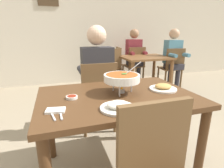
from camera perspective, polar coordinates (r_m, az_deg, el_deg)
The scene contains 19 objects.
ground_plane at distance 1.84m, azimuth 1.60°, elevation -25.61°, with size 16.00×16.00×0.00m, color gray.
cafe_rear_partition at distance 4.55m, azimuth -12.79°, elevation 19.37°, with size 10.00×0.10×3.00m, color beige.
dining_table_main at distance 1.50m, azimuth 1.79°, elevation -7.39°, with size 1.26×0.86×0.74m.
chair_diner_main at distance 2.18m, azimuth -4.59°, elevation -3.03°, with size 0.44×0.44×0.90m.
diner_main at distance 2.14m, azimuth -4.94°, elevation 3.20°, with size 0.40×0.45×1.31m.
curry_bowl at distance 1.46m, azimuth 3.20°, elevation 1.92°, with size 0.33×0.30×0.26m.
rice_plate at distance 1.18m, azimuth 1.90°, elevation -7.24°, with size 0.24×0.24×0.06m.
appetizer_plate at distance 1.64m, azimuth 16.17°, elevation -1.09°, with size 0.24×0.24×0.06m.
sauce_dish at distance 1.40m, azimuth -12.87°, elevation -4.16°, with size 0.09×0.09×0.02m.
napkin_folded at distance 1.21m, azimuth -17.78°, elevation -8.15°, with size 0.12×0.08×0.02m, color white.
fork_utensil at distance 1.17m, azimuth -18.72°, elevation -9.40°, with size 0.01×0.17×0.01m, color silver.
spoon_utensil at distance 1.17m, azimuth -16.24°, elevation -9.19°, with size 0.01×0.17×0.01m, color silver.
dining_table_far at distance 3.88m, azimuth 10.58°, elevation 6.83°, with size 1.00×0.80×0.74m.
chair_bg_left at distance 4.21m, azimuth 18.89°, elevation 5.61°, with size 0.50×0.50×0.90m.
chair_bg_middle at distance 4.34m, azimuth 7.39°, elevation 6.66°, with size 0.45×0.45×0.90m.
chair_bg_right at distance 4.20m, azimuth 0.67°, elevation 6.48°, with size 0.49×0.49×0.90m.
chair_bg_corner at distance 3.73m, azimuth 0.72°, elevation 5.21°, with size 0.48×0.48×0.90m.
patron_bg_left at distance 4.16m, azimuth 19.25°, elevation 8.75°, with size 0.40×0.45×1.31m.
patron_bg_middle at distance 4.37m, azimuth 7.21°, elevation 9.86°, with size 0.40×0.45×1.31m.
Camera 1 is at (-0.47, -1.29, 1.23)m, focal length 28.30 mm.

